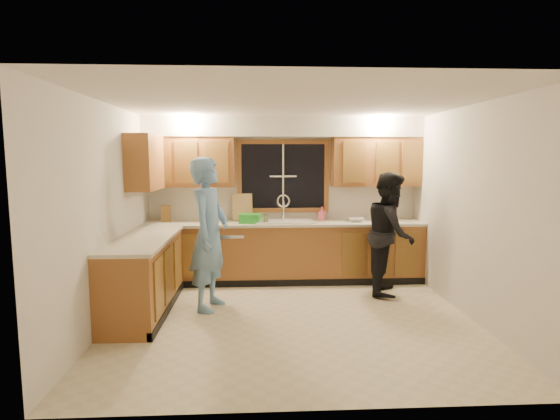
# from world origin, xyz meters

# --- Properties ---
(floor) EXTENTS (4.20, 4.20, 0.00)m
(floor) POSITION_xyz_m (0.00, 0.00, 0.00)
(floor) COLOR beige
(floor) RESTS_ON ground
(ceiling) EXTENTS (4.20, 4.20, 0.00)m
(ceiling) POSITION_xyz_m (0.00, 0.00, 2.50)
(ceiling) COLOR white
(wall_back) EXTENTS (4.20, 0.00, 4.20)m
(wall_back) POSITION_xyz_m (0.00, 1.90, 1.25)
(wall_back) COLOR silver
(wall_back) RESTS_ON ground
(wall_left) EXTENTS (0.00, 3.80, 3.80)m
(wall_left) POSITION_xyz_m (-2.10, 0.00, 1.25)
(wall_left) COLOR silver
(wall_left) RESTS_ON ground
(wall_right) EXTENTS (0.00, 3.80, 3.80)m
(wall_right) POSITION_xyz_m (2.10, 0.00, 1.25)
(wall_right) COLOR silver
(wall_right) RESTS_ON ground
(base_cabinets_back) EXTENTS (4.20, 0.60, 0.88)m
(base_cabinets_back) POSITION_xyz_m (0.00, 1.60, 0.44)
(base_cabinets_back) COLOR #965B2B
(base_cabinets_back) RESTS_ON ground
(base_cabinets_left) EXTENTS (0.60, 1.90, 0.88)m
(base_cabinets_left) POSITION_xyz_m (-1.80, 0.35, 0.44)
(base_cabinets_left) COLOR #965B2B
(base_cabinets_left) RESTS_ON ground
(countertop_back) EXTENTS (4.20, 0.63, 0.04)m
(countertop_back) POSITION_xyz_m (0.00, 1.58, 0.90)
(countertop_back) COLOR beige
(countertop_back) RESTS_ON base_cabinets_back
(countertop_left) EXTENTS (0.63, 1.90, 0.04)m
(countertop_left) POSITION_xyz_m (-1.79, 0.35, 0.90)
(countertop_left) COLOR beige
(countertop_left) RESTS_ON base_cabinets_left
(upper_cabinets_left) EXTENTS (1.35, 0.33, 0.75)m
(upper_cabinets_left) POSITION_xyz_m (-1.43, 1.73, 1.83)
(upper_cabinets_left) COLOR #965B2B
(upper_cabinets_left) RESTS_ON wall_back
(upper_cabinets_right) EXTENTS (1.35, 0.33, 0.75)m
(upper_cabinets_right) POSITION_xyz_m (1.43, 1.73, 1.83)
(upper_cabinets_right) COLOR #965B2B
(upper_cabinets_right) RESTS_ON wall_back
(upper_cabinets_return) EXTENTS (0.33, 0.90, 0.75)m
(upper_cabinets_return) POSITION_xyz_m (-1.94, 1.12, 1.83)
(upper_cabinets_return) COLOR #965B2B
(upper_cabinets_return) RESTS_ON wall_left
(soffit) EXTENTS (4.20, 0.35, 0.30)m
(soffit) POSITION_xyz_m (0.00, 1.72, 2.35)
(soffit) COLOR silver
(soffit) RESTS_ON wall_back
(window_frame) EXTENTS (1.44, 0.03, 1.14)m
(window_frame) POSITION_xyz_m (0.00, 1.89, 1.60)
(window_frame) COLOR black
(window_frame) RESTS_ON wall_back
(sink) EXTENTS (0.86, 0.52, 0.57)m
(sink) POSITION_xyz_m (0.00, 1.60, 0.86)
(sink) COLOR silver
(sink) RESTS_ON countertop_back
(dishwasher) EXTENTS (0.60, 0.56, 0.82)m
(dishwasher) POSITION_xyz_m (-0.85, 1.59, 0.41)
(dishwasher) COLOR silver
(dishwasher) RESTS_ON floor
(stove) EXTENTS (0.58, 0.75, 0.90)m
(stove) POSITION_xyz_m (-1.80, -0.22, 0.45)
(stove) COLOR silver
(stove) RESTS_ON floor
(man) EXTENTS (0.62, 0.78, 1.89)m
(man) POSITION_xyz_m (-1.00, 0.42, 0.95)
(man) COLOR #6794C3
(man) RESTS_ON floor
(woman) EXTENTS (0.86, 0.98, 1.69)m
(woman) POSITION_xyz_m (1.44, 0.93, 0.85)
(woman) COLOR black
(woman) RESTS_ON floor
(knife_block) EXTENTS (0.15, 0.13, 0.24)m
(knife_block) POSITION_xyz_m (-1.80, 1.72, 1.04)
(knife_block) COLOR brown
(knife_block) RESTS_ON countertop_back
(cutting_board) EXTENTS (0.32, 0.14, 0.41)m
(cutting_board) POSITION_xyz_m (-0.64, 1.82, 1.13)
(cutting_board) COLOR tan
(cutting_board) RESTS_ON countertop_back
(dish_crate) EXTENTS (0.33, 0.32, 0.14)m
(dish_crate) POSITION_xyz_m (-0.51, 1.52, 0.99)
(dish_crate) COLOR green
(dish_crate) RESTS_ON countertop_back
(soap_bottle) EXTENTS (0.12, 0.12, 0.21)m
(soap_bottle) POSITION_xyz_m (0.61, 1.79, 1.02)
(soap_bottle) COLOR #FB5F88
(soap_bottle) RESTS_ON countertop_back
(bowl) EXTENTS (0.30, 0.30, 0.06)m
(bowl) POSITION_xyz_m (1.10, 1.57, 0.95)
(bowl) COLOR silver
(bowl) RESTS_ON countertop_back
(can_left) EXTENTS (0.07, 0.07, 0.11)m
(can_left) POSITION_xyz_m (-0.27, 1.40, 0.98)
(can_left) COLOR #B4A88B
(can_left) RESTS_ON countertop_back
(can_right) EXTENTS (0.08, 0.08, 0.13)m
(can_right) POSITION_xyz_m (-0.28, 1.43, 0.99)
(can_right) COLOR #B4A88B
(can_right) RESTS_ON countertop_back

